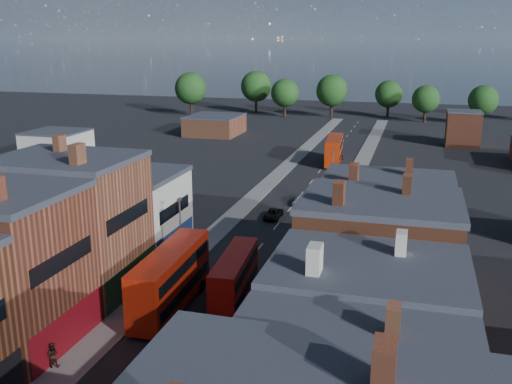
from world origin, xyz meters
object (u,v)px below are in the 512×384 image
Objects in this scene: bus_2 at (334,150)px; car_2 at (273,214)px; ped_1 at (52,355)px; bus_1 at (235,277)px; bus_0 at (171,278)px; car_3 at (302,200)px.

car_2 is (-2.70, -36.15, -2.13)m from bus_2.
ped_1 is (-6.50, -38.62, 0.47)m from car_2.
bus_1 is at bearing -83.94° from car_2.
bus_0 is 1.21× the size of bus_1.
bus_0 is at bearing -98.90° from bus_2.
bus_0 is 12.01m from ped_1.
car_2 is at bearing -98.78° from bus_2.
bus_0 is at bearing -154.16° from bus_1.
bus_2 is 2.75× the size of car_2.
bus_1 reaches higher than car_3.
bus_1 is at bearing 28.59° from bus_0.
bus_2 is 2.62× the size of car_3.
bus_2 is 28.73m from car_3.
bus_0 is at bearing -90.12° from car_3.
bus_0 reaches higher than car_3.
car_3 is (4.59, 35.06, -2.22)m from bus_0.
bus_0 is 2.87× the size of car_2.
car_3 is (-0.30, 32.18, -1.70)m from bus_1.
car_3 is at bearing 72.07° from car_2.
bus_1 is 2.26× the size of car_3.
bus_1 is at bearing -94.51° from bus_2.
ped_1 is (-9.20, -74.78, -1.66)m from bus_2.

